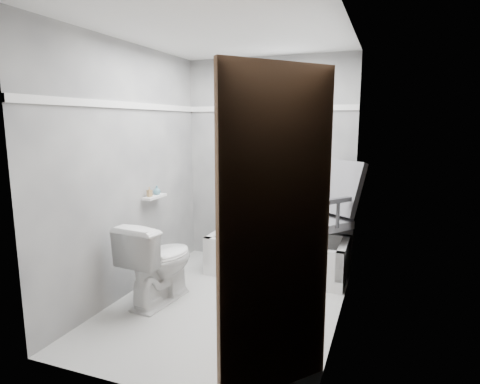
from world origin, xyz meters
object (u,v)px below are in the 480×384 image
at_px(bathtub, 278,255).
at_px(toilet, 159,262).
at_px(office_chair, 317,215).
at_px(door, 308,256).
at_px(soap_bottle_b, 157,190).
at_px(soap_bottle_a, 149,192).

bearing_deg(bathtub, toilet, -128.33).
bearing_deg(office_chair, bathtub, -141.21).
xyz_separation_m(bathtub, toilet, (-0.85, -1.08, 0.17)).
relative_size(office_chair, door, 0.58).
height_order(office_chair, soap_bottle_b, office_chair).
xyz_separation_m(soap_bottle_a, soap_bottle_b, (0.00, 0.14, -0.01)).
bearing_deg(door, soap_bottle_b, 139.39).
bearing_deg(soap_bottle_b, soap_bottle_a, -90.00).
height_order(bathtub, door, door).
bearing_deg(toilet, soap_bottle_b, -51.61).
bearing_deg(bathtub, door, -71.25).
bearing_deg(soap_bottle_a, soap_bottle_b, 90.00).
distance_m(bathtub, toilet, 1.38).
distance_m(bathtub, soap_bottle_b, 1.50).
xyz_separation_m(office_chair, soap_bottle_a, (-1.59, -0.72, 0.27)).
height_order(office_chair, soap_bottle_a, office_chair).
height_order(office_chair, toilet, office_chair).
height_order(bathtub, soap_bottle_a, soap_bottle_a).
bearing_deg(soap_bottle_a, bathtub, 31.03).
bearing_deg(soap_bottle_a, toilet, -49.24).
relative_size(toilet, door, 0.39).
bearing_deg(toilet, soap_bottle_a, -42.90).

